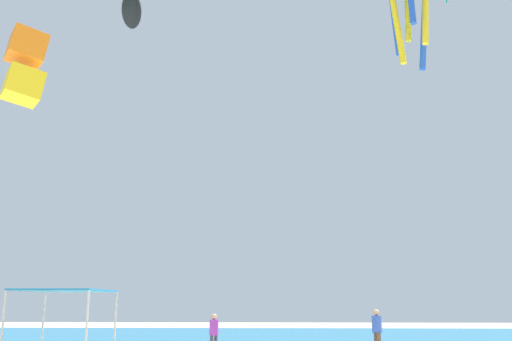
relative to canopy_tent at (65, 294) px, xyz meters
The scene contains 6 objects.
ocean_strip 22.62m from the canopy_tent, 74.39° to the left, with size 110.00×22.24×0.03m, color #1E6B93.
canopy_tent is the anchor object (origin of this frame).
person_leftmost 13.43m from the canopy_tent, 29.50° to the left, with size 0.44×0.47×1.83m.
person_rightmost 7.39m from the canopy_tent, 51.52° to the left, with size 0.39×0.40×1.65m.
kite_box_orange 9.24m from the canopy_tent, 161.63° to the left, with size 1.98×1.94×2.98m.
kite_inflatable_black 26.29m from the canopy_tent, 100.17° to the left, with size 2.55×4.95×1.76m.
Camera 1 is at (1.52, -14.40, 2.05)m, focal length 40.82 mm.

